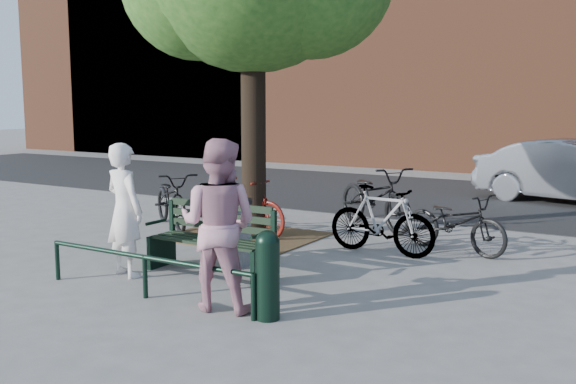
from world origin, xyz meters
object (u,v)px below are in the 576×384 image
Objects in this scene: bollard at (268,272)px; bicycle_c at (375,197)px; park_bench at (214,237)px; person_left at (125,210)px; litter_bin at (236,232)px; person_right at (219,225)px.

bicycle_c reaches higher than bollard.
park_bench is 1.98m from bollard.
litter_bin is at bearing -114.63° from person_left.
person_right is 1.96m from litter_bin.
person_left is at bearing -26.38° from person_right.
park_bench is 1.85× the size of bollard.
park_bench is at bearing -62.76° from person_right.
park_bench is 1.01× the size of person_left.
bicycle_c is (1.47, 4.64, -0.30)m from person_left.
person_right is (0.95, -1.13, 0.45)m from park_bench.
person_right is at bearing -49.92° from park_bench.
person_right reaches higher than person_left.
person_right is 2.01× the size of litter_bin.
person_right reaches higher than park_bench.
person_left is 2.57m from bollard.
bicycle_c is (0.57, 3.95, 0.09)m from park_bench.
person_left is 1.88× the size of litter_bin.
park_bench reaches higher than litter_bin.
litter_bin is (0.89, 1.20, -0.40)m from person_left.
person_left is 0.80× the size of bicycle_c.
person_right is at bearing -142.84° from bicycle_c.
person_left is 1.84× the size of bollard.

